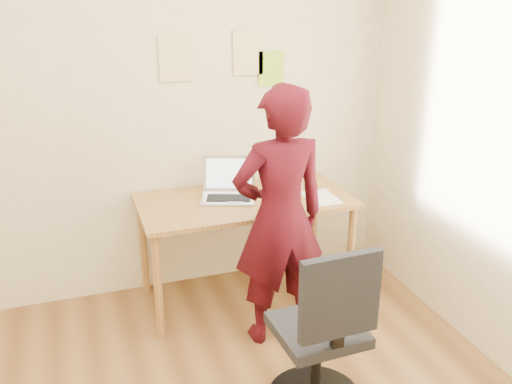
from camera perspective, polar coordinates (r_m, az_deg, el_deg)
name	(u,v)px	position (r m, az deg, el deg)	size (l,w,h in m)	color
room	(204,193)	(2.16, -5.17, -0.12)	(3.58, 3.58, 2.78)	brown
desk	(245,211)	(3.80, -1.12, -1.90)	(1.40, 0.70, 0.74)	olive
laptop	(228,190)	(3.79, -2.79, 0.25)	(0.43, 0.41, 0.25)	#BCBBC3
paper_sheet	(321,197)	(3.82, 6.49, -0.53)	(0.20, 0.29, 0.00)	white
phone	(290,205)	(3.66, 3.41, -1.31)	(0.09, 0.13, 0.01)	black
wall_note_left	(175,58)	(3.80, -8.09, 13.12)	(0.21, 0.00, 0.30)	#DFC485
wall_note_mid	(248,53)	(3.92, -0.78, 13.77)	(0.21, 0.00, 0.30)	#DFC485
wall_note_right	(271,69)	(3.99, 1.51, 12.23)	(0.18, 0.00, 0.24)	#9DD42F
office_chair	(323,342)	(2.96, 6.71, -14.64)	(0.50, 0.50, 0.95)	black
person	(280,218)	(3.33, 2.38, -2.64)	(0.58, 0.38, 1.59)	#3A070F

